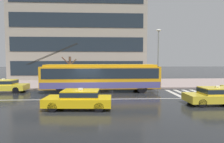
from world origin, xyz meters
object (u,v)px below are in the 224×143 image
taxi_queued_behind_bus (5,85)px  street_lamp (158,53)px  street_tree_bare (70,70)px  pedestrian_at_shelter (102,77)px  trolleybus (101,77)px  taxi_oncoming_near (79,98)px  pedestrian_approaching_curb (86,72)px  bus_shelter (98,71)px  taxi_oncoming_far (216,95)px

taxi_queued_behind_bus → street_lamp: street_lamp is taller
street_lamp → street_tree_bare: size_ratio=1.88×
pedestrian_at_shelter → street_tree_bare: size_ratio=0.46×
trolleybus → street_tree_bare: size_ratio=3.73×
taxi_queued_behind_bus → pedestrian_at_shelter: bearing=23.1°
taxi_oncoming_near → pedestrian_at_shelter: size_ratio=2.72×
taxi_queued_behind_bus → taxi_oncoming_near: bearing=-38.6°
pedestrian_approaching_curb → trolleybus: bearing=-62.8°
bus_shelter → street_tree_bare: 3.63m
pedestrian_approaching_curb → street_tree_bare: bearing=168.9°
taxi_queued_behind_bus → taxi_oncoming_near: same height
trolleybus → taxi_queued_behind_bus: 9.95m
taxi_oncoming_far → trolleybus: bearing=145.0°
street_lamp → pedestrian_approaching_curb: bearing=170.2°
taxi_oncoming_near → street_tree_bare: 11.26m
pedestrian_at_shelter → taxi_queued_behind_bus: bearing=-156.9°
trolleybus → taxi_queued_behind_bus: size_ratio=3.12×
trolleybus → street_tree_bare: (-4.00, 4.24, 0.53)m
trolleybus → pedestrian_at_shelter: (-0.02, 4.39, -0.44)m
taxi_oncoming_far → taxi_queued_behind_bus: 19.38m
taxi_oncoming_near → pedestrian_approaching_curb: (-0.58, 10.48, 1.09)m
bus_shelter → pedestrian_at_shelter: bearing=62.9°
pedestrian_at_shelter → bus_shelter: bearing=-117.1°
taxi_queued_behind_bus → street_lamp: 17.10m
taxi_oncoming_far → taxi_queued_behind_bus: size_ratio=0.99×
pedestrian_at_shelter → taxi_oncoming_near: bearing=-97.1°
trolleybus → pedestrian_approaching_curb: size_ratio=6.67×
trolleybus → street_lamp: size_ratio=1.98×
taxi_queued_behind_bus → bus_shelter: bearing=19.7°
bus_shelter → pedestrian_approaching_curb: 1.58m
taxi_oncoming_far → taxi_queued_behind_bus: same height
street_lamp → taxi_oncoming_far: bearing=-77.9°
trolleybus → street_lamp: bearing=19.3°
taxi_oncoming_near → pedestrian_approaching_curb: bearing=93.2°
pedestrian_approaching_curb → pedestrian_at_shelter: bearing=15.4°
taxi_queued_behind_bus → taxi_oncoming_far: bearing=-18.4°
trolleybus → pedestrian_approaching_curb: (-1.98, 3.85, 0.23)m
taxi_queued_behind_bus → taxi_oncoming_near: size_ratio=0.95×
taxi_oncoming_near → bus_shelter: bearing=84.6°
pedestrian_at_shelter → street_lamp: (6.72, -2.04, 3.00)m
trolleybus → pedestrian_at_shelter: 4.41m
trolleybus → taxi_oncoming_near: trolleybus is taller
trolleybus → bus_shelter: size_ratio=3.50×
taxi_queued_behind_bus → street_tree_bare: bearing=34.5°
trolleybus → taxi_oncoming_near: 6.83m
street_lamp → bus_shelter: bearing=170.3°
bus_shelter → pedestrian_at_shelter: size_ratio=2.29×
street_lamp → taxi_oncoming_near: bearing=-132.0°
pedestrian_approaching_curb → street_lamp: (8.68, -1.49, 2.34)m
trolleybus → bus_shelter: trolleybus is taller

